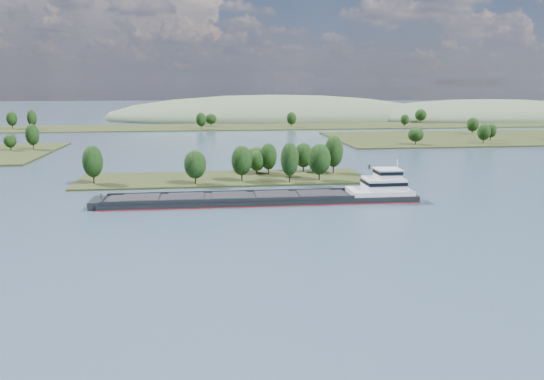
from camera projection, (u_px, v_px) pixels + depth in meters
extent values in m
plane|color=#374C60|center=(234.00, 224.00, 127.88)|extent=(1800.00, 1800.00, 0.00)
cube|color=#252E14|center=(224.00, 179.00, 186.20)|extent=(100.00, 30.00, 1.20)
cylinder|color=black|center=(290.00, 176.00, 177.34)|extent=(0.50, 0.50, 4.42)
ellipsoid|color=black|center=(290.00, 159.00, 176.22)|extent=(6.17, 6.17, 11.35)
cylinder|color=black|center=(257.00, 168.00, 196.32)|extent=(0.50, 0.50, 3.11)
ellipsoid|color=black|center=(257.00, 158.00, 195.53)|extent=(8.48, 8.48, 7.99)
cylinder|color=black|center=(242.00, 175.00, 179.45)|extent=(0.50, 0.50, 3.97)
ellipsoid|color=black|center=(242.00, 161.00, 178.44)|extent=(6.99, 6.99, 10.20)
cylinder|color=black|center=(257.00, 171.00, 191.54)|extent=(0.50, 0.50, 2.88)
ellipsoid|color=black|center=(257.00, 161.00, 190.81)|extent=(5.83, 5.83, 7.39)
cylinder|color=black|center=(195.00, 178.00, 174.36)|extent=(0.50, 0.50, 3.67)
ellipsoid|color=black|center=(195.00, 164.00, 173.43)|extent=(7.32, 7.32, 9.44)
cylinder|color=black|center=(94.00, 177.00, 175.14)|extent=(0.50, 0.50, 4.15)
ellipsoid|color=black|center=(93.00, 161.00, 174.08)|extent=(6.68, 6.68, 10.68)
cylinder|color=black|center=(269.00, 169.00, 192.16)|extent=(0.50, 0.50, 3.75)
ellipsoid|color=black|center=(269.00, 156.00, 191.21)|extent=(6.11, 6.11, 9.64)
cylinder|color=black|center=(333.00, 167.00, 195.46)|extent=(0.50, 0.50, 4.52)
ellipsoid|color=black|center=(334.00, 151.00, 194.31)|extent=(6.90, 6.90, 11.62)
cylinder|color=black|center=(319.00, 174.00, 180.78)|extent=(0.50, 0.50, 4.11)
ellipsoid|color=black|center=(320.00, 159.00, 179.73)|extent=(7.79, 7.79, 10.58)
cylinder|color=black|center=(303.00, 167.00, 197.42)|extent=(0.50, 0.50, 3.59)
ellipsoid|color=black|center=(303.00, 155.00, 196.51)|extent=(6.84, 6.84, 9.24)
cylinder|color=black|center=(33.00, 145.00, 262.64)|extent=(0.50, 0.50, 4.15)
ellipsoid|color=black|center=(32.00, 135.00, 261.58)|extent=(6.51, 6.51, 10.66)
cylinder|color=black|center=(11.00, 148.00, 259.00)|extent=(0.50, 0.50, 2.60)
ellipsoid|color=black|center=(10.00, 141.00, 258.35)|extent=(5.78, 5.78, 6.67)
cylinder|color=black|center=(415.00, 142.00, 283.99)|extent=(0.50, 0.50, 2.96)
ellipsoid|color=black|center=(416.00, 135.00, 283.24)|extent=(8.45, 8.45, 7.60)
cylinder|color=black|center=(483.00, 140.00, 289.15)|extent=(0.50, 0.50, 3.49)
ellipsoid|color=black|center=(484.00, 132.00, 288.27)|extent=(7.10, 7.10, 8.96)
cylinder|color=black|center=(490.00, 138.00, 303.54)|extent=(0.50, 0.50, 3.14)
ellipsoid|color=black|center=(491.00, 131.00, 302.74)|extent=(6.27, 6.27, 8.08)
cylinder|color=black|center=(472.00, 131.00, 339.83)|extent=(0.50, 0.50, 3.50)
ellipsoid|color=black|center=(473.00, 124.00, 338.94)|extent=(7.49, 7.49, 9.00)
cube|color=#252E14|center=(213.00, 127.00, 400.05)|extent=(900.00, 60.00, 1.20)
cylinder|color=black|center=(12.00, 126.00, 381.02)|extent=(0.50, 0.50, 4.11)
ellipsoid|color=black|center=(12.00, 119.00, 379.97)|extent=(7.16, 7.16, 10.58)
cylinder|color=black|center=(405.00, 125.00, 398.40)|extent=(0.50, 0.50, 3.09)
ellipsoid|color=black|center=(405.00, 120.00, 397.61)|extent=(6.25, 6.25, 7.96)
cylinder|color=black|center=(211.00, 124.00, 404.89)|extent=(0.50, 0.50, 3.09)
ellipsoid|color=black|center=(211.00, 119.00, 404.10)|extent=(8.62, 8.62, 7.96)
cylinder|color=black|center=(420.00, 121.00, 435.94)|extent=(0.50, 0.50, 3.74)
ellipsoid|color=black|center=(421.00, 115.00, 434.99)|extent=(9.34, 9.34, 9.61)
cylinder|color=black|center=(33.00, 126.00, 378.12)|extent=(0.50, 0.50, 4.53)
ellipsoid|color=black|center=(32.00, 118.00, 376.98)|extent=(6.57, 6.57, 11.64)
cylinder|color=black|center=(291.00, 125.00, 397.12)|extent=(0.50, 0.50, 3.68)
ellipsoid|color=black|center=(292.00, 118.00, 396.19)|extent=(7.32, 7.32, 9.45)
cylinder|color=black|center=(201.00, 126.00, 378.82)|extent=(0.50, 0.50, 3.90)
ellipsoid|color=black|center=(201.00, 119.00, 377.83)|extent=(7.20, 7.20, 10.04)
ellipsoid|color=#4A5D40|center=(488.00, 118.00, 500.31)|extent=(260.00, 140.00, 36.00)
ellipsoid|color=#4A5D40|center=(274.00, 118.00, 504.68)|extent=(320.00, 160.00, 44.00)
cube|color=black|center=(261.00, 200.00, 150.37)|extent=(89.33, 11.96, 2.45)
cube|color=maroon|center=(261.00, 202.00, 150.47)|extent=(89.55, 12.18, 0.28)
cube|color=black|center=(229.00, 192.00, 154.35)|extent=(69.15, 1.07, 0.89)
cube|color=black|center=(231.00, 200.00, 143.72)|extent=(69.15, 1.07, 0.89)
cube|color=black|center=(230.00, 196.00, 149.07)|extent=(67.01, 10.64, 0.33)
cube|color=black|center=(141.00, 197.00, 146.17)|extent=(10.12, 9.24, 0.39)
cube|color=black|center=(186.00, 196.00, 147.59)|extent=(10.12, 9.24, 0.39)
cube|color=black|center=(230.00, 195.00, 149.00)|extent=(10.12, 9.24, 0.39)
cube|color=black|center=(273.00, 194.00, 150.41)|extent=(10.12, 9.24, 0.39)
cube|color=black|center=(315.00, 193.00, 151.83)|extent=(10.12, 9.24, 0.39)
cube|color=black|center=(97.00, 203.00, 145.08)|extent=(3.44, 10.07, 2.23)
cylinder|color=black|center=(101.00, 197.00, 144.90)|extent=(0.27, 0.27, 2.45)
cube|color=silver|center=(379.00, 191.00, 153.98)|extent=(17.94, 10.87, 1.34)
cube|color=silver|center=(384.00, 183.00, 153.66)|extent=(11.23, 9.02, 3.35)
cube|color=black|center=(384.00, 182.00, 153.57)|extent=(11.46, 9.25, 1.00)
cube|color=silver|center=(388.00, 174.00, 153.21)|extent=(6.75, 6.75, 2.45)
cube|color=black|center=(388.00, 172.00, 153.12)|extent=(6.98, 6.98, 0.89)
cube|color=silver|center=(388.00, 169.00, 152.94)|extent=(7.20, 7.20, 0.22)
cylinder|color=silver|center=(397.00, 164.00, 153.00)|extent=(0.23, 0.23, 2.90)
cylinder|color=black|center=(369.00, 167.00, 155.64)|extent=(0.56, 0.56, 1.34)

